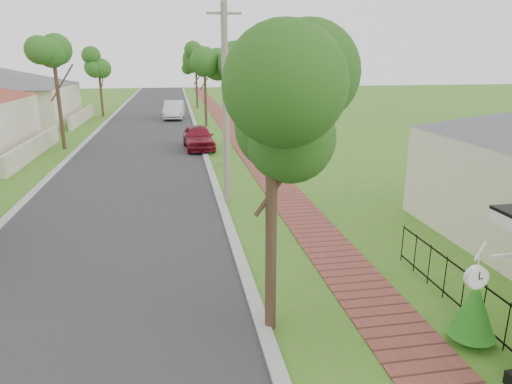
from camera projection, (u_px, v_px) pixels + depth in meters
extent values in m
plane|color=#39731B|center=(241.00, 382.00, 7.64)|extent=(160.00, 160.00, 0.00)
cube|color=#28282B|center=(140.00, 153.00, 26.04)|extent=(7.00, 120.00, 0.02)
cube|color=#9E9E99|center=(204.00, 151.00, 26.65)|extent=(0.30, 120.00, 0.10)
cube|color=#9E9E99|center=(73.00, 155.00, 25.44)|extent=(0.30, 120.00, 0.10)
cube|color=brown|center=(248.00, 149.00, 27.08)|extent=(1.50, 120.00, 0.03)
cube|color=black|center=(511.00, 305.00, 8.19)|extent=(0.03, 8.00, 0.03)
cube|color=black|center=(504.00, 344.00, 8.41)|extent=(0.03, 8.00, 0.03)
cylinder|color=black|center=(507.00, 327.00, 8.31)|extent=(0.02, 0.02, 1.00)
cylinder|color=black|center=(483.00, 308.00, 8.94)|extent=(0.02, 0.02, 1.00)
cylinder|color=black|center=(463.00, 292.00, 9.57)|extent=(0.02, 0.02, 1.00)
cylinder|color=black|center=(445.00, 277.00, 10.20)|extent=(0.02, 0.02, 1.00)
cylinder|color=black|center=(429.00, 265.00, 10.83)|extent=(0.02, 0.02, 1.00)
cylinder|color=black|center=(415.00, 253.00, 11.46)|extent=(0.02, 0.02, 1.00)
cylinder|color=black|center=(402.00, 243.00, 12.09)|extent=(0.02, 0.02, 1.00)
cylinder|color=#382619|center=(225.00, 120.00, 22.36)|extent=(0.22, 0.22, 4.55)
sphere|color=#164713|center=(224.00, 70.00, 21.68)|extent=(1.70, 1.70, 1.70)
cylinder|color=#382619|center=(205.00, 95.00, 35.54)|extent=(0.22, 0.22, 4.90)
sphere|color=#164713|center=(204.00, 60.00, 34.81)|extent=(1.70, 1.70, 1.70)
cylinder|color=#382619|center=(197.00, 88.00, 48.87)|extent=(0.22, 0.22, 4.20)
sphere|color=#164713|center=(196.00, 67.00, 48.24)|extent=(1.70, 1.70, 1.70)
cylinder|color=#382619|center=(60.00, 107.00, 26.49)|extent=(0.22, 0.22, 4.90)
sphere|color=#164713|center=(54.00, 61.00, 25.76)|extent=(1.70, 1.70, 1.70)
cylinder|color=#382619|center=(101.00, 91.00, 41.66)|extent=(0.22, 0.22, 4.55)
sphere|color=#164713|center=(98.00, 64.00, 40.98)|extent=(1.70, 1.70, 1.70)
sphere|color=#16701B|center=(471.00, 330.00, 8.64)|extent=(0.68, 0.68, 0.68)
cone|color=#16701B|center=(474.00, 307.00, 8.50)|extent=(0.78, 0.78, 0.99)
cube|color=#BFB299|center=(34.00, 147.00, 24.97)|extent=(0.25, 10.00, 1.00)
cube|color=#BFB299|center=(82.00, 116.00, 38.20)|extent=(0.25, 10.00, 1.00)
imported|color=maroon|center=(199.00, 137.00, 26.93)|extent=(1.89, 4.18, 1.39)
imported|color=silver|center=(174.00, 110.00, 40.42)|extent=(1.94, 4.77, 1.54)
cylinder|color=#382619|center=(271.00, 232.00, 8.61)|extent=(0.22, 0.22, 4.13)
sphere|color=#285618|center=(272.00, 116.00, 7.99)|extent=(2.05, 2.05, 2.05)
cylinder|color=gray|center=(226.00, 107.00, 16.24)|extent=(0.24, 0.24, 7.06)
cube|color=gray|center=(224.00, 13.00, 15.36)|extent=(1.20, 0.08, 0.08)
cube|color=white|center=(510.00, 255.00, 7.13)|extent=(0.65, 0.05, 0.05)
cylinder|color=white|center=(478.00, 266.00, 7.09)|extent=(0.02, 0.02, 0.28)
cylinder|color=white|center=(476.00, 277.00, 7.14)|extent=(0.39, 0.10, 0.39)
cylinder|color=white|center=(478.00, 279.00, 7.09)|extent=(0.33, 0.01, 0.33)
cylinder|color=white|center=(474.00, 276.00, 7.19)|extent=(0.33, 0.01, 0.33)
cube|color=black|center=(479.00, 276.00, 7.06)|extent=(0.01, 0.01, 0.13)
cube|color=black|center=(481.00, 279.00, 7.08)|extent=(0.08, 0.01, 0.02)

